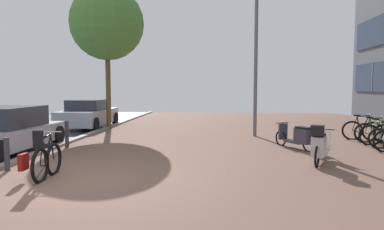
% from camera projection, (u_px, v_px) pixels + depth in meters
% --- Properties ---
extents(ground, '(21.00, 40.00, 0.13)m').
position_uv_depth(ground, '(149.00, 184.00, 6.97)').
color(ground, '#232631').
extents(bicycle_foreground, '(0.65, 1.38, 1.11)m').
position_uv_depth(bicycle_foreground, '(44.00, 160.00, 7.28)').
color(bicycle_foreground, black).
rests_on(bicycle_foreground, ground).
extents(bicycle_rack_04, '(1.31, 0.55, 0.99)m').
position_uv_depth(bicycle_rack_04, '(381.00, 135.00, 11.41)').
color(bicycle_rack_04, black).
rests_on(bicycle_rack_04, ground).
extents(bicycle_rack_05, '(1.28, 0.56, 0.99)m').
position_uv_depth(bicycle_rack_05, '(375.00, 133.00, 12.03)').
color(bicycle_rack_05, black).
rests_on(bicycle_rack_05, ground).
extents(bicycle_rack_06, '(1.37, 0.56, 1.01)m').
position_uv_depth(bicycle_rack_06, '(362.00, 130.00, 12.66)').
color(bicycle_rack_06, black).
rests_on(bicycle_rack_06, ground).
extents(scooter_near, '(0.99, 1.59, 0.80)m').
position_uv_depth(scooter_near, '(298.00, 137.00, 10.76)').
color(scooter_near, black).
rests_on(scooter_near, ground).
extents(scooter_mid, '(0.93, 1.63, 1.06)m').
position_uv_depth(scooter_mid, '(320.00, 145.00, 8.67)').
color(scooter_mid, black).
rests_on(scooter_mid, ground).
extents(parked_car_near, '(1.95, 4.27, 1.35)m').
position_uv_depth(parked_car_near, '(5.00, 131.00, 10.29)').
color(parked_car_near, '#A8A6AE').
rests_on(parked_car_near, ground).
extents(parked_car_far, '(1.90, 4.02, 1.35)m').
position_uv_depth(parked_car_far, '(89.00, 114.00, 16.74)').
color(parked_car_far, '#A0A6AE').
rests_on(parked_car_far, ground).
extents(lamp_post, '(0.20, 0.52, 6.70)m').
position_uv_depth(lamp_post, '(256.00, 43.00, 13.42)').
color(lamp_post, slate).
rests_on(lamp_post, ground).
extents(street_tree, '(3.42, 3.42, 6.64)m').
position_uv_depth(street_tree, '(107.00, 23.00, 16.00)').
color(street_tree, brown).
rests_on(street_tree, ground).
extents(bollard_near, '(0.12, 0.12, 0.78)m').
position_uv_depth(bollard_near, '(7.00, 154.00, 7.94)').
color(bollard_near, '#38383D').
rests_on(bollard_near, ground).
extents(bollard_far, '(0.12, 0.12, 0.85)m').
position_uv_depth(bollard_far, '(67.00, 134.00, 11.10)').
color(bollard_far, '#38383D').
rests_on(bollard_far, ground).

